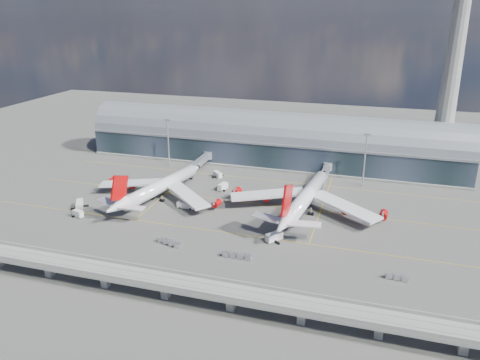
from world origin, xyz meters
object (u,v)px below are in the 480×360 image
(airliner_right, at_px, (305,199))
(service_truck_3, at_px, (274,237))
(airliner_left, at_px, (158,187))
(service_truck_4, at_px, (223,187))
(floodlight_mast_right, at_px, (365,159))
(control_tower, at_px, (452,71))
(service_truck_5, at_px, (218,175))
(service_truck_0, at_px, (80,205))
(service_truck_1, at_px, (78,214))
(floodlight_mast_left, at_px, (168,142))
(service_truck_2, at_px, (186,205))
(cargo_train_0, at_px, (237,256))
(cargo_train_2, at_px, (397,277))
(cargo_train_1, at_px, (169,243))

(airliner_right, distance_m, service_truck_3, 29.91)
(airliner_left, relative_size, service_truck_4, 10.87)
(floodlight_mast_right, bearing_deg, airliner_right, -119.84)
(control_tower, bearing_deg, service_truck_5, -160.77)
(service_truck_0, height_order, service_truck_4, service_truck_0)
(floodlight_mast_right, relative_size, service_truck_1, 5.01)
(control_tower, bearing_deg, service_truck_4, -151.80)
(floodlight_mast_left, distance_m, airliner_right, 87.37)
(control_tower, distance_m, service_truck_5, 121.74)
(service_truck_0, bearing_deg, service_truck_4, 5.46)
(service_truck_0, height_order, service_truck_5, service_truck_0)
(control_tower, height_order, service_truck_2, control_tower)
(service_truck_4, bearing_deg, control_tower, 43.79)
(service_truck_2, bearing_deg, service_truck_4, -17.34)
(cargo_train_0, bearing_deg, service_truck_5, 23.99)
(service_truck_2, relative_size, service_truck_3, 1.13)
(service_truck_0, bearing_deg, service_truck_5, 19.92)
(service_truck_3, bearing_deg, airliner_right, 117.23)
(service_truck_2, bearing_deg, cargo_train_2, -109.92)
(service_truck_0, bearing_deg, cargo_train_2, -39.44)
(cargo_train_0, relative_size, cargo_train_1, 1.05)
(service_truck_3, bearing_deg, service_truck_4, 168.32)
(service_truck_1, height_order, service_truck_4, service_truck_4)
(floodlight_mast_right, height_order, service_truck_3, floodlight_mast_right)
(cargo_train_2, bearing_deg, floodlight_mast_left, 48.66)
(cargo_train_2, bearing_deg, floodlight_mast_right, 4.07)
(floodlight_mast_right, bearing_deg, floodlight_mast_left, 180.00)
(airliner_right, xyz_separation_m, service_truck_1, (-86.88, -31.81, -4.31))
(control_tower, height_order, airliner_right, control_tower)
(service_truck_4, xyz_separation_m, cargo_train_1, (-1.14, -56.07, -0.71))
(floodlight_mast_left, distance_m, service_truck_5, 33.74)
(service_truck_5, bearing_deg, service_truck_2, -137.62)
(control_tower, relative_size, cargo_train_2, 14.41)
(airliner_left, distance_m, service_truck_1, 35.23)
(floodlight_mast_left, height_order, airliner_left, floodlight_mast_left)
(floodlight_mast_left, height_order, service_truck_4, floodlight_mast_left)
(service_truck_2, height_order, service_truck_3, service_truck_3)
(cargo_train_2, bearing_deg, service_truck_1, 78.42)
(airliner_right, height_order, cargo_train_0, airliner_right)
(service_truck_1, bearing_deg, airliner_right, -52.40)
(control_tower, relative_size, service_truck_3, 15.50)
(service_truck_0, xyz_separation_m, cargo_train_2, (127.47, -18.70, -0.80))
(floodlight_mast_right, xyz_separation_m, service_truck_1, (-108.26, -69.08, -12.26))
(service_truck_1, xyz_separation_m, cargo_train_0, (71.41, -12.98, -0.47))
(airliner_left, relative_size, cargo_train_2, 8.89)
(control_tower, bearing_deg, cargo_train_2, -100.57)
(service_truck_2, height_order, cargo_train_0, service_truck_2)
(cargo_train_1, bearing_deg, service_truck_1, 61.09)
(service_truck_0, distance_m, cargo_train_0, 78.54)
(service_truck_2, height_order, cargo_train_1, service_truck_2)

